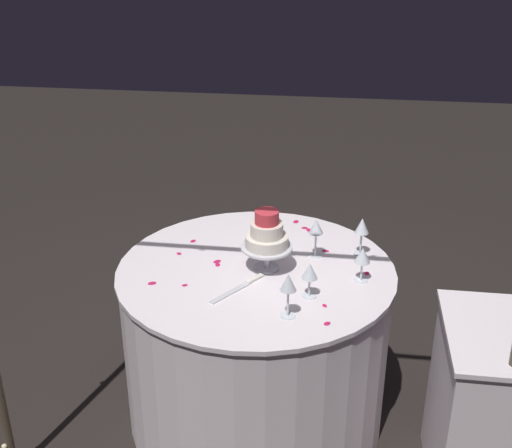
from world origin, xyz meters
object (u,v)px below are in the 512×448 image
object	(u,v)px
wine_glass_1	(310,272)
wine_glass_3	(316,229)
main_table	(256,344)
tiered_cake	(267,236)
cake_knife	(241,287)
side_table	(506,414)
wine_glass_0	(362,257)
wine_glass_4	(362,227)
wine_glass_2	(288,284)
decorative_arch	(234,170)

from	to	relation	value
wine_glass_1	wine_glass_3	xyz separation A→B (m)	(-0.00, -0.34, 0.03)
main_table	wine_glass_1	xyz separation A→B (m)	(-0.24, 0.19, 0.50)
tiered_cake	main_table	bearing A→B (deg)	8.54
main_table	cake_knife	bearing A→B (deg)	76.72
main_table	side_table	distance (m)	1.08
tiered_cake	wine_glass_1	xyz separation A→B (m)	(-0.20, 0.20, -0.05)
wine_glass_0	cake_knife	size ratio (longest dim) A/B	0.59
wine_glass_3	wine_glass_4	distance (m)	0.20
main_table	wine_glass_1	distance (m)	0.59
main_table	side_table	bearing A→B (deg)	162.90
wine_glass_1	wine_glass_4	size ratio (longest dim) A/B	0.84
tiered_cake	cake_knife	distance (m)	0.25
wine_glass_2	wine_glass_4	size ratio (longest dim) A/B	1.03
wine_glass_0	wine_glass_4	distance (m)	0.24
wine_glass_1	wine_glass_2	size ratio (longest dim) A/B	0.81
main_table	wine_glass_2	world-z (taller)	wine_glass_2
wine_glass_3	wine_glass_4	size ratio (longest dim) A/B	1.01
side_table	wine_glass_0	xyz separation A→B (m)	(0.59, -0.28, 0.51)
main_table	side_table	xyz separation A→B (m)	(-1.04, 0.32, -0.01)
side_table	wine_glass_4	distance (m)	0.95
side_table	cake_knife	size ratio (longest dim) A/B	2.99
tiered_cake	wine_glass_0	distance (m)	0.41
main_table	tiered_cake	bearing A→B (deg)	-171.46
wine_glass_4	main_table	bearing A→B (deg)	23.83
side_table	cake_knife	world-z (taller)	cake_knife
decorative_arch	side_table	bearing A→B (deg)	-169.07
wine_glass_1	decorative_arch	bearing A→B (deg)	53.61
side_table	tiered_cake	world-z (taller)	tiered_cake
tiered_cake	wine_glass_4	xyz separation A→B (m)	(-0.40, -0.19, -0.02)
tiered_cake	wine_glass_1	world-z (taller)	tiered_cake
cake_knife	wine_glass_0	bearing A→B (deg)	-165.23
wine_glass_3	wine_glass_0	bearing A→B (deg)	136.64
wine_glass_1	wine_glass_2	bearing A→B (deg)	65.61
decorative_arch	tiered_cake	world-z (taller)	decorative_arch
decorative_arch	wine_glass_1	size ratio (longest dim) A/B	14.85
decorative_arch	main_table	world-z (taller)	decorative_arch
cake_knife	side_table	bearing A→B (deg)	172.00
main_table	wine_glass_0	world-z (taller)	wine_glass_0
wine_glass_1	tiered_cake	bearing A→B (deg)	-45.86
wine_glass_1	wine_glass_2	xyz separation A→B (m)	(0.07, 0.16, 0.03)
cake_knife	wine_glass_1	bearing A→B (deg)	174.46
wine_glass_0	wine_glass_1	bearing A→B (deg)	37.08
main_table	cake_knife	size ratio (longest dim) A/B	4.70
tiered_cake	wine_glass_1	distance (m)	0.28
wine_glass_0	wine_glass_1	size ratio (longest dim) A/B	1.02
decorative_arch	main_table	bearing A→B (deg)	-89.88
wine_glass_0	wine_glass_3	world-z (taller)	wine_glass_3
cake_knife	wine_glass_2	bearing A→B (deg)	138.84
decorative_arch	wine_glass_4	distance (m)	0.98
side_table	wine_glass_0	world-z (taller)	wine_glass_0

